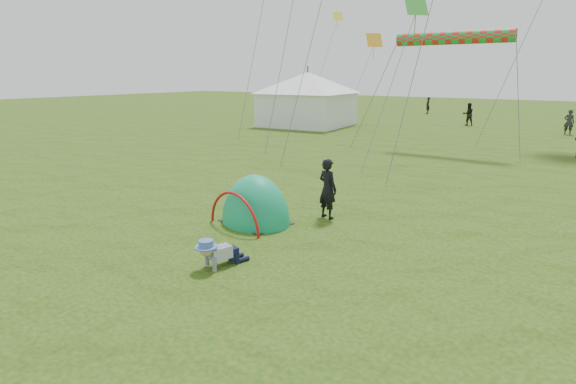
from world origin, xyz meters
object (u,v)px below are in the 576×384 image
Objects in this scene: crawling_toddler at (217,252)px; popup_tent at (256,222)px; standing_adult at (328,189)px; event_marquee at (307,97)px.

popup_tent reaches higher than crawling_toddler.
popup_tent is at bearing 61.88° from standing_adult.
event_marquee is (-10.87, 19.95, 2.08)m from popup_tent.
standing_adult is at bearing -61.48° from event_marquee.
crawling_toddler is 0.51× the size of standing_adult.
crawling_toddler is 25.59m from event_marquee.
popup_tent is at bearing 129.82° from crawling_toddler.
standing_adult is (0.25, 3.99, 0.49)m from crawling_toddler.
event_marquee is (-11.96, 22.56, 1.77)m from crawling_toddler.
crawling_toddler is 4.02m from standing_adult.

